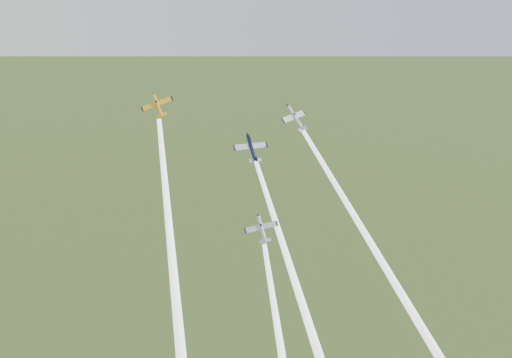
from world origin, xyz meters
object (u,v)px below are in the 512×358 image
at_px(plane_navy, 252,148).
at_px(plane_silver_right, 296,118).
at_px(plane_yellow, 158,105).
at_px(plane_silver_low, 262,229).

distance_m(plane_navy, plane_silver_right, 11.55).
bearing_deg(plane_yellow, plane_silver_low, -32.15).
distance_m(plane_yellow, plane_silver_low, 32.17).
xyz_separation_m(plane_yellow, plane_silver_right, (29.20, -6.42, -4.97)).
height_order(plane_navy, plane_silver_right, plane_silver_right).
bearing_deg(plane_silver_right, plane_silver_low, -163.25).
relative_size(plane_yellow, plane_navy, 0.81).
bearing_deg(plane_silver_right, plane_navy, 144.20).
distance_m(plane_silver_right, plane_silver_low, 26.61).
relative_size(plane_yellow, plane_silver_low, 0.95).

